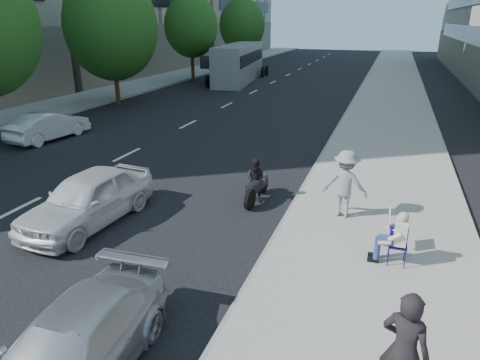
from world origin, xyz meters
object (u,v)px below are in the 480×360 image
at_px(motorcycle, 256,183).
at_px(bus, 239,63).
at_px(parked_sedan, 71,352).
at_px(jogger, 345,184).
at_px(seated_protester, 394,234).
at_px(white_sedan_near, 88,198).
at_px(pedestrian_woman, 404,350).
at_px(white_sedan_mid, 48,126).

distance_m(motorcycle, bus, 28.56).
height_order(parked_sedan, motorcycle, motorcycle).
bearing_deg(jogger, seated_protester, 125.96).
relative_size(white_sedan_near, motorcycle, 2.14).
relative_size(seated_protester, parked_sedan, 0.31).
relative_size(motorcycle, bus, 0.17).
height_order(pedestrian_woman, white_sedan_near, pedestrian_woman).
distance_m(jogger, pedestrian_woman, 6.47).
height_order(pedestrian_woman, white_sedan_mid, pedestrian_woman).
xyz_separation_m(motorcycle, bus, (-9.97, 26.75, 1.00)).
bearing_deg(seated_protester, motorcycle, 147.08).
relative_size(seated_protester, white_sedan_mid, 0.32).
distance_m(pedestrian_woman, white_sedan_near, 9.09).
bearing_deg(parked_sedan, white_sedan_mid, 130.30).
relative_size(parked_sedan, white_sedan_mid, 1.05).
xyz_separation_m(pedestrian_woman, bus, (-14.24, 33.49, 0.54)).
relative_size(parked_sedan, motorcycle, 2.08).
xyz_separation_m(white_sedan_near, bus, (-5.97, 29.75, 0.89)).
relative_size(parked_sedan, white_sedan_near, 0.97).
distance_m(seated_protester, motorcycle, 4.91).
bearing_deg(bus, motorcycle, -77.45).
relative_size(seated_protester, pedestrian_woman, 0.69).
bearing_deg(bus, white_sedan_mid, -102.12).
bearing_deg(jogger, motorcycle, -5.08).
distance_m(pedestrian_woman, motorcycle, 7.99).
bearing_deg(seated_protester, pedestrian_woman, -87.90).
bearing_deg(parked_sedan, pedestrian_woman, 10.67).
height_order(pedestrian_woman, parked_sedan, pedestrian_woman).
height_order(pedestrian_woman, motorcycle, pedestrian_woman).
bearing_deg(parked_sedan, bus, 102.30).
relative_size(white_sedan_near, bus, 0.36).
distance_m(pedestrian_woman, bus, 36.40).
relative_size(seated_protester, motorcycle, 0.64).
height_order(pedestrian_woman, bus, bus).
bearing_deg(motorcycle, seated_protester, -26.14).
height_order(jogger, pedestrian_woman, jogger).
relative_size(white_sedan_near, white_sedan_mid, 1.08).
bearing_deg(white_sedan_mid, parked_sedan, 140.01).
bearing_deg(pedestrian_woman, bus, -46.14).
bearing_deg(pedestrian_woman, motorcycle, -36.85).
relative_size(jogger, white_sedan_mid, 0.48).
bearing_deg(bus, parked_sedan, -82.70).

